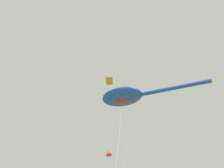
{
  "coord_description": "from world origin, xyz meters",
  "views": [
    {
      "loc": [
        -9.79,
        -4.62,
        1.83
      ],
      "look_at": [
        -1.94,
        6.99,
        13.9
      ],
      "focal_mm": 41.95,
      "sensor_mm": 36.0,
      "label": 1
    }
  ],
  "objects": [
    {
      "name": "small_kite_tiny_distant",
      "position": [
        4.43,
        16.67,
        22.94
      ],
      "size": [
        1.01,
        5.26,
        25.14
      ],
      "rotation": [
        0.0,
        0.0,
        0.89
      ],
      "color": "orange",
      "rests_on": "ground"
    },
    {
      "name": "big_show_kite",
      "position": [
        3.82,
        12.89,
        19.12
      ],
      "size": [
        10.2,
        10.06,
        19.71
      ],
      "rotation": [
        0.0,
        0.0,
        2.23
      ],
      "color": "blue",
      "rests_on": "ground"
    },
    {
      "name": "small_kite_delta_white",
      "position": [
        10.68,
        26.53,
        19.94
      ],
      "size": [
        2.19,
        3.38,
        20.5
      ],
      "rotation": [
        0.0,
        0.0,
        -2.84
      ],
      "color": "red",
      "rests_on": "ground"
    }
  ]
}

